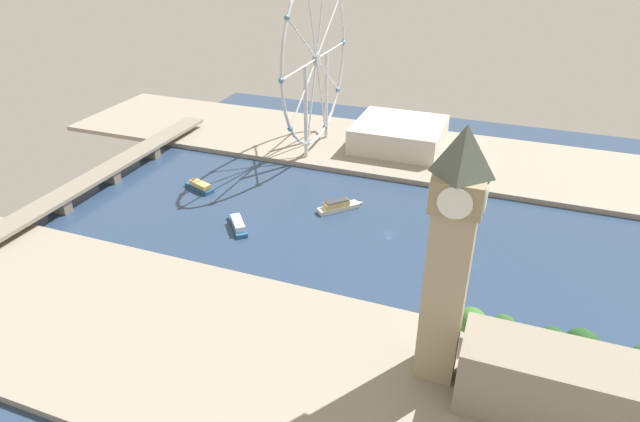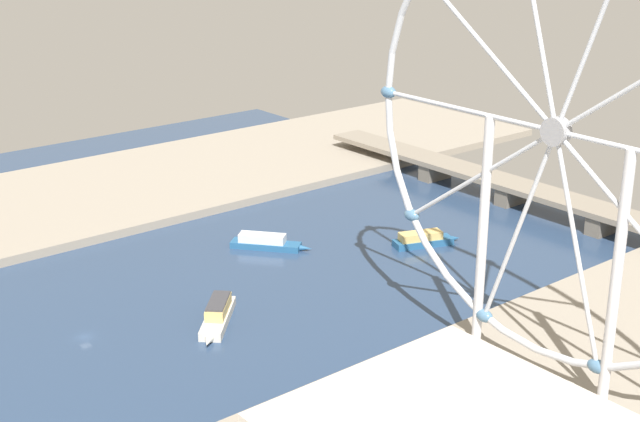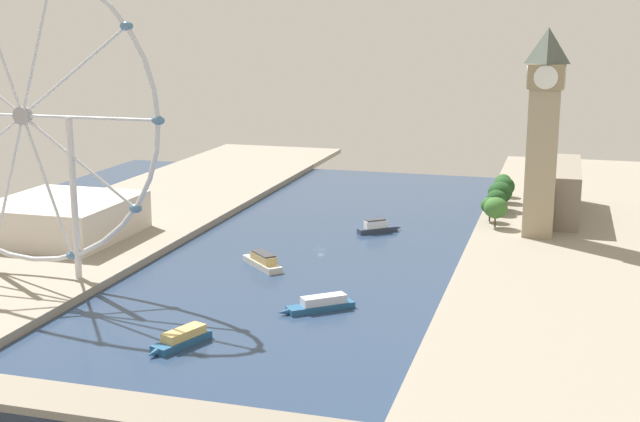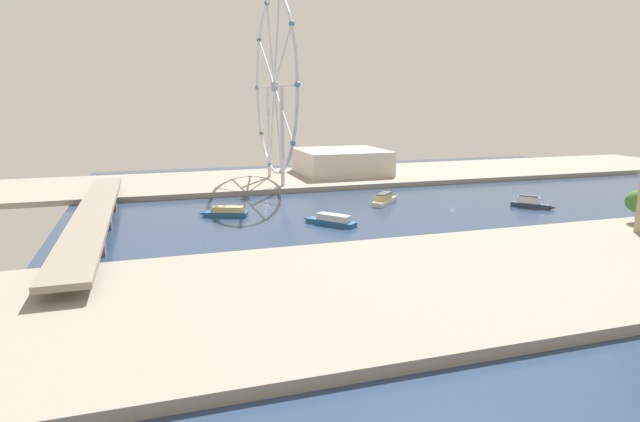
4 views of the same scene
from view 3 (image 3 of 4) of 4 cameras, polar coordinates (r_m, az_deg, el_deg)
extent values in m
plane|color=navy|center=(357.37, 0.04, -2.59)|extent=(379.76, 379.76, 0.00)
cube|color=gray|center=(343.96, 17.11, -3.52)|extent=(90.00, 520.00, 3.00)
cube|color=gray|center=(398.19, -14.61, -1.18)|extent=(90.00, 520.00, 3.00)
cube|color=tan|center=(374.28, 14.72, 3.14)|extent=(12.83, 12.83, 63.54)
cube|color=#928260|center=(370.20, 15.04, 8.79)|extent=(14.89, 14.89, 10.32)
pyramid|color=#4C564C|center=(369.65, 15.15, 10.74)|extent=(13.48, 13.48, 14.98)
cylinder|color=white|center=(362.52, 15.01, 8.71)|extent=(9.75, 0.50, 9.75)
cylinder|color=white|center=(377.89, 15.07, 8.86)|extent=(9.75, 0.50, 9.75)
cylinder|color=white|center=(370.46, 13.84, 8.85)|extent=(0.50, 9.75, 9.75)
cylinder|color=white|center=(370.11, 16.24, 8.71)|extent=(0.50, 9.75, 9.75)
cube|color=gray|center=(421.79, 15.64, 1.40)|extent=(22.00, 73.71, 24.04)
cylinder|color=#513823|center=(460.10, 12.24, 1.27)|extent=(0.80, 0.80, 4.62)
ellipsoid|color=#285623|center=(459.02, 12.27, 1.97)|extent=(8.59, 8.59, 7.74)
cylinder|color=#513823|center=(444.84, 12.27, 0.83)|extent=(0.80, 0.80, 3.83)
ellipsoid|color=#1E471E|center=(443.60, 12.31, 1.63)|extent=(11.18, 11.18, 10.06)
cylinder|color=#513823|center=(429.40, 12.03, 0.49)|extent=(0.80, 0.80, 4.89)
ellipsoid|color=#1E471E|center=(428.31, 12.07, 1.19)|extent=(7.38, 7.38, 6.64)
cylinder|color=#513823|center=(425.70, 12.02, 0.33)|extent=(0.80, 0.80, 4.14)
ellipsoid|color=#1E471E|center=(424.32, 12.07, 1.23)|extent=(11.86, 11.86, 10.67)
cylinder|color=#513823|center=(416.95, 11.80, 0.06)|extent=(0.80, 0.80, 3.77)
ellipsoid|color=#1E471E|center=(415.76, 11.84, 0.82)|extent=(9.52, 9.52, 8.57)
cylinder|color=#513823|center=(400.87, 11.38, -0.40)|extent=(0.80, 0.80, 4.19)
ellipsoid|color=#285623|center=(399.67, 11.41, 0.37)|extent=(8.59, 8.59, 7.73)
cylinder|color=#513823|center=(389.67, 11.74, -0.75)|extent=(0.80, 0.80, 4.78)
ellipsoid|color=#386B2D|center=(388.21, 11.78, 0.21)|extent=(10.71, 10.71, 9.64)
torus|color=silver|center=(318.95, -19.45, 6.10)|extent=(107.69, 1.78, 107.69)
cylinder|color=#99999E|center=(318.95, -19.45, 6.10)|extent=(6.35, 3.00, 6.35)
cylinder|color=silver|center=(312.65, -18.55, 10.68)|extent=(17.38, 1.07, 50.69)
cylinder|color=silver|center=(305.76, -16.35, 8.98)|extent=(43.47, 1.07, 31.99)
cylinder|color=silver|center=(304.36, -15.36, 6.08)|extent=(52.95, 1.07, 1.07)
cylinder|color=silver|center=(309.07, -15.99, 3.22)|extent=(43.47, 1.07, 31.99)
cylinder|color=silver|center=(317.89, -17.91, 1.59)|extent=(17.38, 1.07, 50.69)
cylinder|color=silver|center=(327.27, -20.29, 1.72)|extent=(17.38, 1.07, 50.69)
ellipsoid|color=teal|center=(294.36, -12.94, 12.08)|extent=(4.80, 3.20, 3.20)
ellipsoid|color=teal|center=(291.46, -10.89, 6.03)|extent=(4.80, 3.20, 3.20)
ellipsoid|color=teal|center=(301.21, -12.35, 0.17)|extent=(4.80, 3.20, 3.20)
ellipsoid|color=teal|center=(319.03, -16.38, -2.92)|extent=(4.80, 3.20, 3.20)
cylinder|color=silver|center=(313.04, -16.29, 0.77)|extent=(2.40, 2.40, 58.54)
cube|color=beige|center=(380.46, -16.98, -0.47)|extent=(54.76, 57.38, 16.42)
cube|color=gray|center=(204.65, -13.88, -12.77)|extent=(191.76, 14.67, 2.00)
cube|color=beige|center=(332.19, -3.92, -3.59)|extent=(21.20, 20.58, 2.48)
cone|color=beige|center=(344.09, -4.94, -3.03)|extent=(4.79, 4.73, 2.48)
cube|color=#DBB766|center=(330.42, -3.84, -3.18)|extent=(13.56, 13.25, 3.00)
cube|color=#38383D|center=(329.93, -3.84, -2.88)|extent=(12.39, 12.11, 0.58)
cube|color=#235684|center=(283.42, 0.04, -6.50)|extent=(21.45, 19.03, 2.07)
cone|color=#235684|center=(278.74, -2.51, -6.85)|extent=(4.52, 4.22, 2.07)
cube|color=silver|center=(283.06, 0.25, -6.01)|extent=(14.84, 13.38, 2.77)
cube|color=#2D384C|center=(385.76, 3.88, -1.29)|extent=(17.01, 15.14, 2.28)
cone|color=#2D384C|center=(390.75, 5.29, -1.14)|extent=(4.04, 3.90, 2.28)
cube|color=white|center=(384.66, 3.76, -0.90)|extent=(10.17, 9.29, 3.40)
cube|color=#38383D|center=(384.21, 3.77, -0.61)|extent=(9.27, 8.50, 0.56)
cube|color=#235684|center=(257.14, -9.32, -8.71)|extent=(12.60, 20.72, 2.28)
cone|color=#235684|center=(249.92, -11.26, -9.43)|extent=(3.41, 4.16, 2.28)
cube|color=#DBB766|center=(256.91, -9.18, -8.14)|extent=(9.71, 15.09, 2.54)
camera|label=1|loc=(407.30, 37.29, 16.87)|focal=30.52mm
camera|label=2|loc=(514.49, -20.12, 13.72)|focal=50.78mm
camera|label=4|loc=(235.16, 53.48, -1.99)|focal=30.19mm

